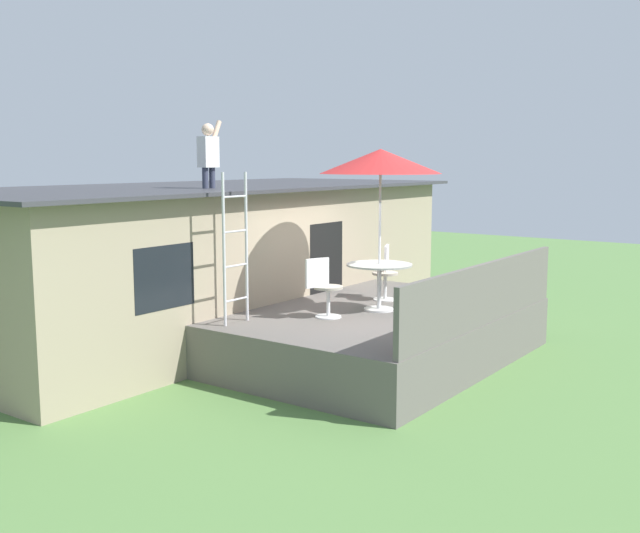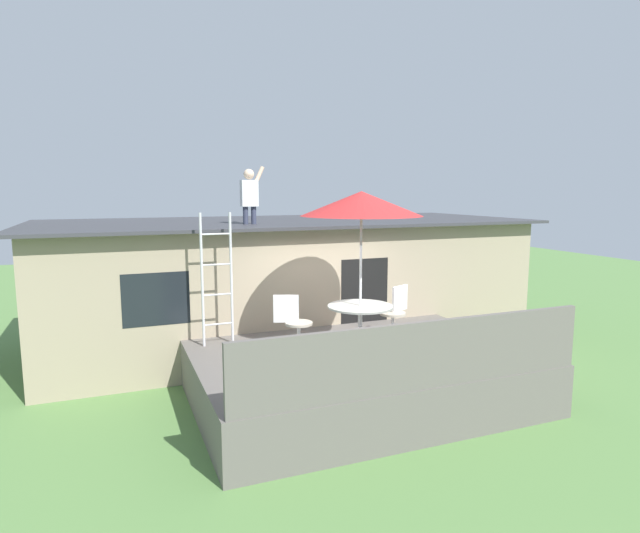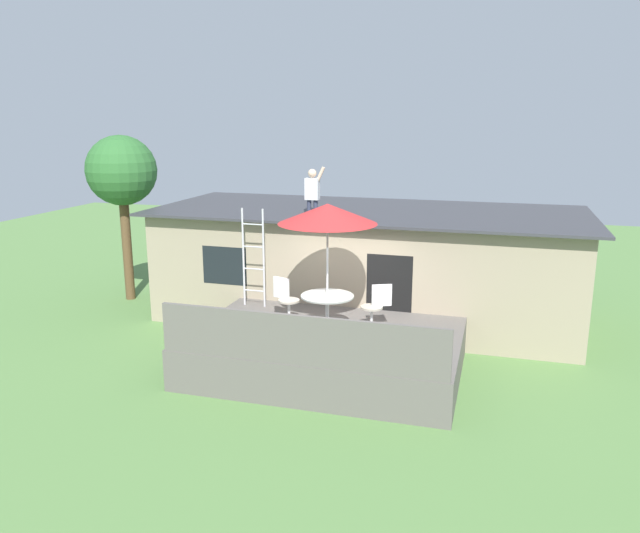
# 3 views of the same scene
# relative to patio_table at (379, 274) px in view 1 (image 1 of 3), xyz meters

# --- Properties ---
(ground_plane) EXTENTS (40.00, 40.00, 0.00)m
(ground_plane) POSITION_rel_patio_table_xyz_m (-0.00, 0.08, -1.39)
(ground_plane) COLOR #567F42
(house) EXTENTS (10.50, 4.50, 2.71)m
(house) POSITION_rel_patio_table_xyz_m (-0.00, 3.68, -0.03)
(house) COLOR gray
(house) RESTS_ON ground
(deck) EXTENTS (5.20, 3.82, 0.80)m
(deck) POSITION_rel_patio_table_xyz_m (-0.00, 0.08, -0.99)
(deck) COLOR #605B56
(deck) RESTS_ON ground
(deck_railing) EXTENTS (5.10, 0.08, 0.90)m
(deck_railing) POSITION_rel_patio_table_xyz_m (-0.00, -1.78, -0.14)
(deck_railing) COLOR #605B56
(deck_railing) RESTS_ON deck
(patio_table) EXTENTS (1.04, 1.04, 0.74)m
(patio_table) POSITION_rel_patio_table_xyz_m (0.00, 0.00, 0.00)
(patio_table) COLOR silver
(patio_table) RESTS_ON deck
(patio_umbrella) EXTENTS (1.90, 1.90, 2.54)m
(patio_umbrella) POSITION_rel_patio_table_xyz_m (0.00, 0.00, 1.76)
(patio_umbrella) COLOR silver
(patio_umbrella) RESTS_ON deck
(step_ladder) EXTENTS (0.52, 0.04, 2.20)m
(step_ladder) POSITION_rel_patio_table_xyz_m (-2.03, 1.20, 0.51)
(step_ladder) COLOR silver
(step_ladder) RESTS_ON deck
(person_figure) EXTENTS (0.47, 0.20, 1.11)m
(person_figure) POSITION_rel_patio_table_xyz_m (-1.09, 2.61, 1.93)
(person_figure) COLOR #33384C
(person_figure) RESTS_ON house
(patio_chair_left) EXTENTS (0.60, 0.44, 0.92)m
(patio_chair_left) POSITION_rel_patio_table_xyz_m (-0.98, 0.37, -0.13)
(patio_chair_left) COLOR silver
(patio_chair_left) RESTS_ON deck
(patio_chair_right) EXTENTS (0.59, 0.44, 0.92)m
(patio_chair_right) POSITION_rel_patio_table_xyz_m (0.87, 0.40, -0.13)
(patio_chair_right) COLOR silver
(patio_chair_right) RESTS_ON deck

